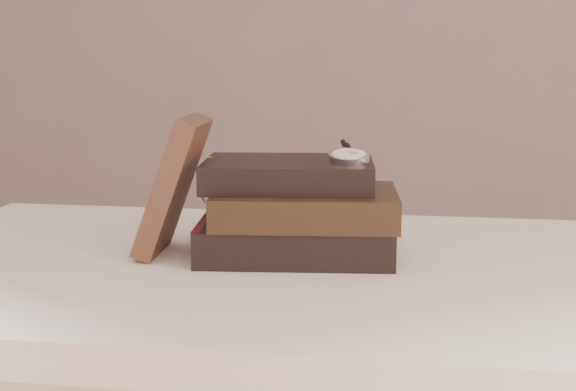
# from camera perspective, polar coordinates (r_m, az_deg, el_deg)

# --- Properties ---
(table) EXTENTS (1.00, 0.60, 0.75)m
(table) POSITION_cam_1_polar(r_m,az_deg,el_deg) (1.03, -0.31, -9.54)
(table) COLOR white
(table) RESTS_ON ground
(book_stack) EXTENTS (0.26, 0.19, 0.12)m
(book_stack) POSITION_cam_1_polar(r_m,az_deg,el_deg) (1.02, 0.63, -1.12)
(book_stack) COLOR black
(book_stack) RESTS_ON table
(journal) EXTENTS (0.09, 0.11, 0.17)m
(journal) POSITION_cam_1_polar(r_m,az_deg,el_deg) (1.03, -7.91, 0.68)
(journal) COLOR #3B2016
(journal) RESTS_ON table
(pocket_watch) EXTENTS (0.05, 0.15, 0.02)m
(pocket_watch) POSITION_cam_1_polar(r_m,az_deg,el_deg) (1.00, 4.18, 2.76)
(pocket_watch) COLOR silver
(pocket_watch) RESTS_ON book_stack
(eyeglasses) EXTENTS (0.11, 0.12, 0.05)m
(eyeglasses) POSITION_cam_1_polar(r_m,az_deg,el_deg) (1.10, -3.60, 0.37)
(eyeglasses) COLOR silver
(eyeglasses) RESTS_ON book_stack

